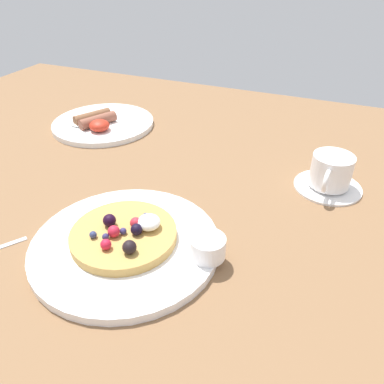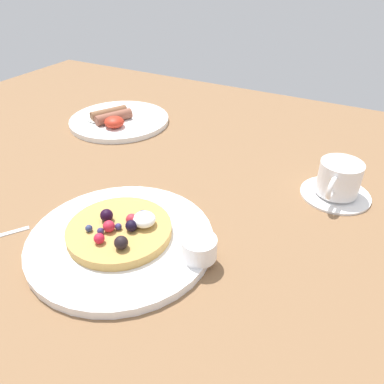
# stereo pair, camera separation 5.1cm
# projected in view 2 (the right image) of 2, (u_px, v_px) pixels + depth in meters

# --- Properties ---
(ground_plane) EXTENTS (1.69, 1.31, 0.03)m
(ground_plane) POSITION_uv_depth(u_px,v_px,m) (166.00, 214.00, 0.66)
(ground_plane) COLOR brown
(pancake_plate) EXTENTS (0.28, 0.28, 0.01)m
(pancake_plate) POSITION_uv_depth(u_px,v_px,m) (121.00, 240.00, 0.57)
(pancake_plate) COLOR white
(pancake_plate) RESTS_ON ground_plane
(pancake_with_berries) EXTENTS (0.16, 0.16, 0.04)m
(pancake_with_berries) POSITION_uv_depth(u_px,v_px,m) (121.00, 230.00, 0.56)
(pancake_with_berries) COLOR tan
(pancake_with_berries) RESTS_ON pancake_plate
(syrup_ramekin) EXTENTS (0.05, 0.05, 0.03)m
(syrup_ramekin) POSITION_uv_depth(u_px,v_px,m) (199.00, 248.00, 0.52)
(syrup_ramekin) COLOR white
(syrup_ramekin) RESTS_ON pancake_plate
(breakfast_plate) EXTENTS (0.25, 0.25, 0.01)m
(breakfast_plate) POSITION_uv_depth(u_px,v_px,m) (120.00, 120.00, 0.95)
(breakfast_plate) COLOR white
(breakfast_plate) RESTS_ON ground_plane
(fried_breakfast) EXTENTS (0.12, 0.11, 0.03)m
(fried_breakfast) POSITION_uv_depth(u_px,v_px,m) (110.00, 117.00, 0.92)
(fried_breakfast) COLOR brown
(fried_breakfast) RESTS_ON breakfast_plate
(coffee_saucer) EXTENTS (0.12, 0.12, 0.01)m
(coffee_saucer) POSITION_uv_depth(u_px,v_px,m) (335.00, 194.00, 0.68)
(coffee_saucer) COLOR white
(coffee_saucer) RESTS_ON ground_plane
(coffee_cup) EXTENTS (0.07, 0.10, 0.06)m
(coffee_cup) POSITION_uv_depth(u_px,v_px,m) (339.00, 178.00, 0.66)
(coffee_cup) COLOR white
(coffee_cup) RESTS_ON coffee_saucer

